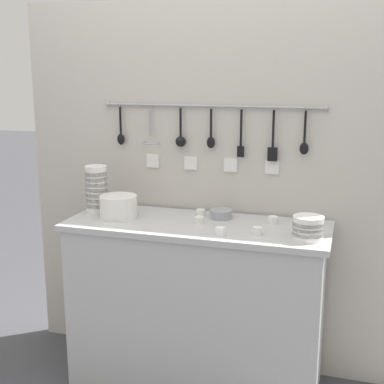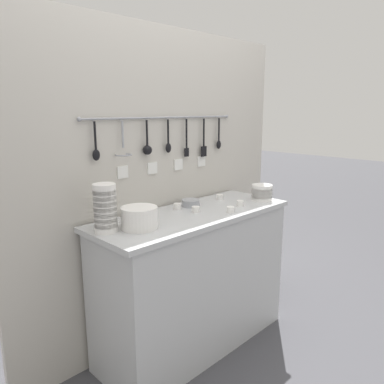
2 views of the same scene
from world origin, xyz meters
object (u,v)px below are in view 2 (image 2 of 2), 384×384
Objects in this scene: steel_mixing_bowl at (191,203)px; bowl_stack_nested_right at (105,208)px; bowl_stack_tall_left at (262,192)px; cup_front_right at (177,206)px; cup_by_caddy at (220,197)px; plate_stack at (139,218)px; cup_beside_plates at (230,210)px; cup_centre at (240,203)px; cup_back_right at (196,209)px.

bowl_stack_nested_right is at bearing -174.43° from steel_mixing_bowl.
cup_front_right is (-0.56, 0.24, -0.04)m from bowl_stack_tall_left.
steel_mixing_bowl is 0.27m from cup_by_caddy.
plate_stack is 4.07× the size of cup_beside_plates.
bowl_stack_tall_left is 2.94× the size of cup_by_caddy.
cup_by_caddy is at bearing 79.00° from cup_centre.
cup_front_right is 0.41m from cup_centre.
cup_by_caddy is at bearing 3.13° from bowl_stack_nested_right.
cup_by_caddy is at bearing 17.76° from cup_back_right.
cup_centre is at bearing -9.96° from bowl_stack_nested_right.
cup_beside_plates is (0.17, -0.28, 0.00)m from cup_front_right.
cup_centre is 1.00× the size of cup_beside_plates.
cup_front_right is 1.00× the size of cup_by_caddy.
plate_stack reaches higher than cup_front_right.
cup_centre is (0.23, -0.22, -0.00)m from steel_mixing_bowl.
cup_back_right is (-0.31, 0.10, 0.00)m from cup_centre.
cup_by_caddy is (0.78, 0.12, -0.04)m from plate_stack.
plate_stack is 0.59m from cup_beside_plates.
bowl_stack_tall_left is 0.72× the size of plate_stack.
cup_front_right and cup_centre have the same top height.
plate_stack is at bearing -165.06° from steel_mixing_bowl.
cup_front_right is at bearing 176.62° from cup_by_caddy.
bowl_stack_tall_left is 2.94× the size of cup_beside_plates.
cup_front_right is at bearing 175.55° from steel_mixing_bowl.
plate_stack reaches higher than cup_beside_plates.
cup_beside_plates and cup_by_caddy have the same top height.
bowl_stack_nested_right is at bearing 174.10° from cup_back_right.
cup_beside_plates is 1.00× the size of cup_back_right.
cup_beside_plates is at bearing -45.87° from cup_back_right.
cup_beside_plates is at bearing -13.67° from plate_stack.
cup_centre is 0.17m from cup_beside_plates.
plate_stack is at bearing -160.11° from cup_front_right.
cup_by_caddy is (0.04, 0.21, 0.00)m from cup_centre.
cup_back_right is (-0.15, 0.15, 0.00)m from cup_beside_plates.
steel_mixing_bowl is 0.11m from cup_front_right.
bowl_stack_tall_left is at bearing -1.87° from cup_centre.
bowl_stack_nested_right reaches higher than plate_stack.
cup_beside_plates is at bearing -58.39° from cup_front_right.
steel_mixing_bowl is at bearing 5.57° from bowl_stack_nested_right.
steel_mixing_bowl is at bearing 57.28° from cup_back_right.
steel_mixing_bowl is (0.51, 0.14, -0.04)m from plate_stack.
bowl_stack_nested_right is 0.91m from cup_centre.
plate_stack is 4.07× the size of cup_front_right.
bowl_stack_nested_right is 0.68m from steel_mixing_bowl.
cup_back_right is (0.58, -0.06, -0.11)m from bowl_stack_nested_right.
cup_by_caddy is (0.38, -0.02, 0.00)m from cup_front_right.
steel_mixing_bowl reaches higher than cup_centre.
steel_mixing_bowl is (-0.45, 0.23, -0.03)m from bowl_stack_tall_left.
cup_front_right is at bearing 7.53° from bowl_stack_nested_right.
cup_centre is (0.89, -0.16, -0.11)m from bowl_stack_nested_right.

